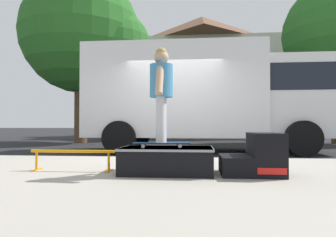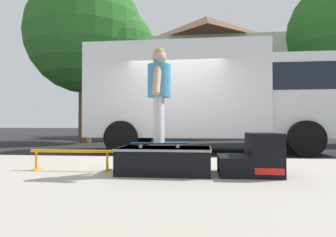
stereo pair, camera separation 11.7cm
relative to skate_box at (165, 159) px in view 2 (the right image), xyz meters
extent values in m
plane|color=black|center=(-0.16, 2.58, -0.31)|extent=(140.00, 140.00, 0.00)
cube|color=#A8A093|center=(-0.16, -0.42, -0.25)|extent=(50.00, 5.00, 0.12)
cube|color=black|center=(0.00, 0.00, -0.01)|extent=(1.25, 0.77, 0.36)
cube|color=gray|center=(0.00, 0.00, 0.15)|extent=(1.27, 0.79, 0.03)
cube|color=black|center=(0.93, 0.00, -0.07)|extent=(0.40, 0.71, 0.25)
cube|color=black|center=(1.33, 0.00, 0.09)|extent=(0.40, 0.71, 0.56)
cube|color=red|center=(1.33, -0.36, -0.09)|extent=(0.35, 0.01, 0.08)
cylinder|color=orange|center=(-1.40, 0.09, 0.09)|extent=(1.25, 0.04, 0.04)
cylinder|color=orange|center=(-1.95, 0.09, -0.05)|extent=(0.04, 0.04, 0.28)
cube|color=orange|center=(-1.95, 0.09, -0.19)|extent=(0.06, 0.28, 0.01)
cylinder|color=orange|center=(-0.86, 0.09, -0.05)|extent=(0.04, 0.04, 0.28)
cube|color=orange|center=(-0.86, 0.09, -0.19)|extent=(0.06, 0.28, 0.01)
cube|color=navy|center=(-0.07, -0.05, 0.23)|extent=(0.80, 0.31, 0.02)
cylinder|color=silver|center=(0.16, 0.08, 0.19)|extent=(0.06, 0.04, 0.05)
cylinder|color=silver|center=(0.19, -0.10, 0.19)|extent=(0.06, 0.04, 0.05)
cylinder|color=silver|center=(-0.33, 0.00, 0.19)|extent=(0.06, 0.04, 0.05)
cylinder|color=silver|center=(-0.31, -0.17, 0.19)|extent=(0.06, 0.04, 0.05)
cylinder|color=silver|center=(-0.07, 0.03, 0.55)|extent=(0.13, 0.13, 0.63)
cylinder|color=silver|center=(-0.07, -0.13, 0.55)|extent=(0.13, 0.13, 0.63)
cylinder|color=#3F8CBF|center=(-0.07, -0.05, 1.09)|extent=(0.32, 0.32, 0.45)
cylinder|color=tan|center=(-0.07, 0.15, 1.07)|extent=(0.10, 0.28, 0.43)
cylinder|color=tan|center=(-0.07, -0.25, 1.07)|extent=(0.10, 0.28, 0.43)
sphere|color=tan|center=(-0.07, -0.05, 1.41)|extent=(0.20, 0.20, 0.20)
sphere|color=tan|center=(-0.07, -0.05, 1.47)|extent=(0.16, 0.16, 0.16)
cube|color=white|center=(-0.23, 4.78, 1.44)|extent=(5.00, 2.35, 2.60)
cube|color=white|center=(3.22, 4.78, 1.24)|extent=(1.90, 2.16, 2.20)
cube|color=black|center=(3.22, 4.78, 1.72)|extent=(1.92, 2.19, 0.70)
cylinder|color=black|center=(3.07, 5.95, 0.14)|extent=(0.90, 0.28, 0.90)
cylinder|color=black|center=(3.07, 3.60, 0.14)|extent=(0.90, 0.28, 0.90)
cylinder|color=black|center=(-1.62, 5.95, 0.14)|extent=(0.90, 0.28, 0.90)
cylinder|color=black|center=(-1.62, 3.60, 0.14)|extent=(0.90, 0.28, 0.90)
cylinder|color=brown|center=(-4.72, 8.67, 1.26)|extent=(0.56, 0.56, 3.15)
sphere|color=#286623|center=(-4.72, 8.67, 4.54)|extent=(5.23, 5.23, 5.23)
sphere|color=#286623|center=(-3.28, 8.67, 3.88)|extent=(3.40, 3.40, 3.40)
cube|color=beige|center=(0.80, 16.72, 2.69)|extent=(9.00, 7.50, 6.00)
cube|color=#B2ADA3|center=(0.80, 12.72, 1.09)|extent=(9.00, 0.50, 2.80)
pyramid|color=brown|center=(0.80, 16.72, 6.89)|extent=(9.54, 7.95, 2.40)
camera|label=1|loc=(0.41, -4.12, 0.48)|focal=31.81mm
camera|label=2|loc=(0.52, -4.11, 0.48)|focal=31.81mm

